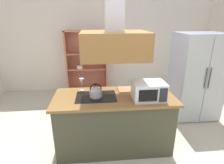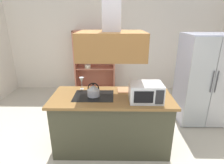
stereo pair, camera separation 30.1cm
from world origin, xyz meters
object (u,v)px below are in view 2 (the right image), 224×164
Objects in this scene: kettle at (93,90)px; microwave at (146,92)px; dish_cabinet at (95,65)px; wine_glass_on_counter at (82,80)px; cutting_board at (128,90)px; refrigerator at (203,79)px.

kettle is 0.46× the size of microwave.
dish_cabinet reaches higher than wine_glass_on_counter.
microwave reaches higher than wine_glass_on_counter.
dish_cabinet reaches higher than cutting_board.
refrigerator is at bearing 23.39° from cutting_board.
wine_glass_on_counter is at bearing 156.65° from microwave.
cutting_board is (0.77, -2.23, 0.16)m from dish_cabinet.
cutting_board is at bearing -3.87° from wine_glass_on_counter.
refrigerator reaches higher than cutting_board.
refrigerator reaches higher than kettle.
wine_glass_on_counter is (-0.98, 0.42, 0.02)m from microwave.
kettle is 1.02× the size of wine_glass_on_counter.
kettle is at bearing -84.61° from dish_cabinet.
dish_cabinet is 3.72× the size of microwave.
dish_cabinet is (-2.30, 1.56, -0.12)m from refrigerator.
wine_glass_on_counter reaches higher than cutting_board.
refrigerator is 1.02× the size of dish_cabinet.
dish_cabinet is 2.20m from wine_glass_on_counter.
kettle reaches higher than wine_glass_on_counter.
microwave is (-1.31, -1.03, 0.16)m from refrigerator.
refrigerator is 1.67m from cutting_board.
microwave is at bearing -69.18° from dish_cabinet.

